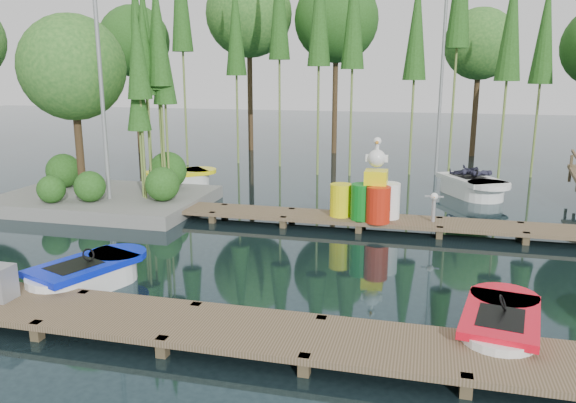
% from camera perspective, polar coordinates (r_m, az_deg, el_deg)
% --- Properties ---
extents(ground_plane, '(90.00, 90.00, 0.00)m').
position_cam_1_polar(ground_plane, '(13.23, -2.64, -5.01)').
color(ground_plane, '#1D3036').
extents(near_dock, '(18.00, 1.50, 0.50)m').
position_cam_1_polar(near_dock, '(9.23, -10.89, -12.07)').
color(near_dock, brown).
rests_on(near_dock, ground).
extents(far_dock, '(15.00, 1.20, 0.50)m').
position_cam_1_polar(far_dock, '(15.27, 3.66, -1.61)').
color(far_dock, brown).
rests_on(far_dock, ground).
extents(island, '(6.20, 4.20, 6.75)m').
position_cam_1_polar(island, '(18.28, -19.14, 9.55)').
color(island, slate).
rests_on(island, ground).
extents(tree_screen, '(34.42, 18.53, 10.31)m').
position_cam_1_polar(tree_screen, '(23.40, 0.01, 18.12)').
color(tree_screen, '#402E1B').
rests_on(tree_screen, ground).
extents(lamp_island, '(0.30, 0.30, 7.25)m').
position_cam_1_polar(lamp_island, '(17.16, -18.59, 13.00)').
color(lamp_island, gray).
rests_on(lamp_island, ground).
extents(lamp_rear, '(0.30, 0.30, 7.25)m').
position_cam_1_polar(lamp_rear, '(23.02, 15.41, 13.11)').
color(lamp_rear, gray).
rests_on(lamp_rear, ground).
extents(boat_blue, '(1.96, 2.74, 0.84)m').
position_cam_1_polar(boat_blue, '(11.65, -19.80, -7.12)').
color(boat_blue, white).
rests_on(boat_blue, ground).
extents(boat_red, '(1.49, 2.57, 0.81)m').
position_cam_1_polar(boat_red, '(9.52, 20.75, -11.91)').
color(boat_red, white).
rests_on(boat_red, ground).
extents(boat_yellow_far, '(2.81, 2.75, 1.36)m').
position_cam_1_polar(boat_yellow_far, '(20.68, -11.14, 2.28)').
color(boat_yellow_far, white).
rests_on(boat_yellow_far, ground).
extents(boat_white_far, '(2.62, 3.24, 1.40)m').
position_cam_1_polar(boat_white_far, '(19.79, 18.20, 1.45)').
color(boat_white_far, white).
rests_on(boat_white_far, ground).
extents(yellow_barrel, '(0.58, 0.58, 0.87)m').
position_cam_1_polar(yellow_barrel, '(15.07, 5.39, 0.15)').
color(yellow_barrel, '#FFF00D').
rests_on(yellow_barrel, far_dock).
extents(drum_cluster, '(1.25, 1.15, 2.16)m').
position_cam_1_polar(drum_cluster, '(14.77, 8.96, 0.56)').
color(drum_cluster, '#0D751C').
rests_on(drum_cluster, far_dock).
extents(seagull_post, '(0.48, 0.26, 0.76)m').
position_cam_1_polar(seagull_post, '(14.89, 14.61, -0.08)').
color(seagull_post, gray).
rests_on(seagull_post, far_dock).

